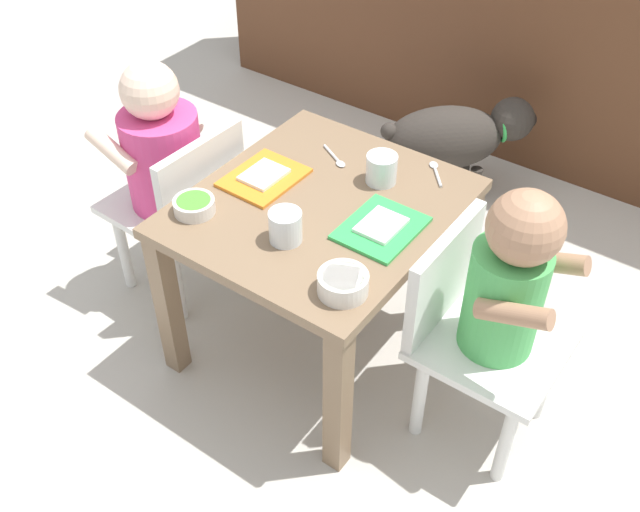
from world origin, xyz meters
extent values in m
plane|color=#B2ADA3|center=(0.00, 0.00, 0.00)|extent=(7.00, 7.00, 0.00)
cube|color=#7A6047|center=(0.00, 0.00, 0.42)|extent=(0.53, 0.59, 0.03)
cube|color=#7A6047|center=(-0.23, -0.27, 0.20)|extent=(0.04, 0.04, 0.41)
cube|color=#7A6047|center=(0.23, -0.27, 0.20)|extent=(0.04, 0.04, 0.41)
cube|color=#7A6047|center=(-0.23, 0.27, 0.20)|extent=(0.04, 0.04, 0.41)
cube|color=#7A6047|center=(0.23, 0.27, 0.20)|extent=(0.04, 0.04, 0.41)
cube|color=silver|center=(-0.43, -0.04, 0.26)|extent=(0.29, 0.29, 0.02)
cube|color=silver|center=(-0.31, -0.04, 0.38)|extent=(0.03, 0.27, 0.22)
cylinder|color=#D83F7F|center=(-0.43, -0.04, 0.39)|extent=(0.19, 0.19, 0.24)
sphere|color=beige|center=(-0.44, -0.04, 0.58)|extent=(0.14, 0.14, 0.14)
cylinder|color=silver|center=(-0.53, 0.06, 0.13)|extent=(0.03, 0.03, 0.25)
cylinder|color=silver|center=(-0.54, -0.14, 0.13)|extent=(0.03, 0.03, 0.25)
cylinder|color=silver|center=(-0.33, 0.06, 0.13)|extent=(0.03, 0.03, 0.25)
cylinder|color=silver|center=(-0.34, -0.14, 0.13)|extent=(0.03, 0.03, 0.25)
cylinder|color=beige|center=(-0.48, 0.07, 0.45)|extent=(0.15, 0.05, 0.09)
cylinder|color=beige|center=(-0.49, -0.14, 0.45)|extent=(0.15, 0.05, 0.09)
cube|color=silver|center=(0.43, 0.00, 0.26)|extent=(0.28, 0.28, 0.02)
cube|color=silver|center=(0.31, 0.00, 0.38)|extent=(0.03, 0.27, 0.22)
cylinder|color=#4CB259|center=(0.43, 0.00, 0.39)|extent=(0.15, 0.15, 0.24)
sphere|color=#A87A5B|center=(0.44, 0.00, 0.57)|extent=(0.14, 0.14, 0.14)
cylinder|color=silver|center=(0.53, -0.10, 0.13)|extent=(0.03, 0.03, 0.25)
cylinder|color=silver|center=(0.53, 0.10, 0.13)|extent=(0.03, 0.03, 0.25)
cylinder|color=silver|center=(0.33, -0.10, 0.13)|extent=(0.03, 0.03, 0.25)
cylinder|color=silver|center=(0.33, 0.10, 0.13)|extent=(0.03, 0.03, 0.25)
cylinder|color=#A87A5B|center=(0.48, -0.08, 0.45)|extent=(0.15, 0.04, 0.09)
cylinder|color=#A87A5B|center=(0.48, 0.09, 0.45)|extent=(0.15, 0.04, 0.09)
ellipsoid|color=#332D28|center=(-0.06, 0.72, 0.20)|extent=(0.38, 0.38, 0.19)
sphere|color=#332D28|center=(0.08, 0.86, 0.25)|extent=(0.13, 0.13, 0.13)
sphere|color=black|center=(0.12, 0.90, 0.24)|extent=(0.06, 0.06, 0.06)
torus|color=green|center=(0.06, 0.84, 0.23)|extent=(0.10, 0.10, 0.11)
sphere|color=#332D28|center=(-0.19, 0.61, 0.24)|extent=(0.05, 0.05, 0.05)
cylinder|color=#332D28|center=(0.05, 0.75, 0.06)|extent=(0.04, 0.04, 0.12)
cylinder|color=#332D28|center=(-0.03, 0.83, 0.06)|extent=(0.04, 0.04, 0.12)
cylinder|color=#332D28|center=(-0.10, 0.62, 0.06)|extent=(0.04, 0.04, 0.12)
cylinder|color=#332D28|center=(-0.17, 0.70, 0.06)|extent=(0.04, 0.04, 0.12)
cube|color=orange|center=(-0.15, 0.00, 0.43)|extent=(0.15, 0.18, 0.01)
cube|color=white|center=(-0.15, 0.00, 0.44)|extent=(0.08, 0.10, 0.01)
cube|color=green|center=(0.15, 0.00, 0.43)|extent=(0.14, 0.18, 0.01)
cube|color=white|center=(0.15, 0.00, 0.44)|extent=(0.08, 0.10, 0.01)
cylinder|color=white|center=(0.01, -0.14, 0.46)|extent=(0.07, 0.07, 0.07)
cylinder|color=silver|center=(0.01, -0.14, 0.44)|extent=(0.06, 0.06, 0.03)
cylinder|color=white|center=(0.06, 0.14, 0.46)|extent=(0.07, 0.07, 0.07)
cylinder|color=silver|center=(0.06, 0.14, 0.44)|extent=(0.06, 0.06, 0.03)
cylinder|color=silver|center=(0.19, -0.20, 0.45)|extent=(0.10, 0.10, 0.04)
cylinder|color=#4C8C33|center=(0.19, -0.20, 0.47)|extent=(0.08, 0.08, 0.01)
cylinder|color=silver|center=(-0.20, -0.18, 0.45)|extent=(0.09, 0.09, 0.03)
cylinder|color=#4C8C33|center=(-0.20, -0.18, 0.46)|extent=(0.07, 0.07, 0.01)
cylinder|color=silver|center=(-0.09, 0.17, 0.43)|extent=(0.07, 0.04, 0.01)
ellipsoid|color=silver|center=(-0.05, 0.15, 0.43)|extent=(0.03, 0.03, 0.01)
cylinder|color=silver|center=(0.16, 0.23, 0.43)|extent=(0.05, 0.06, 0.01)
ellipsoid|color=silver|center=(0.13, 0.27, 0.43)|extent=(0.03, 0.03, 0.01)
camera|label=1|loc=(0.74, -1.03, 1.39)|focal=41.59mm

